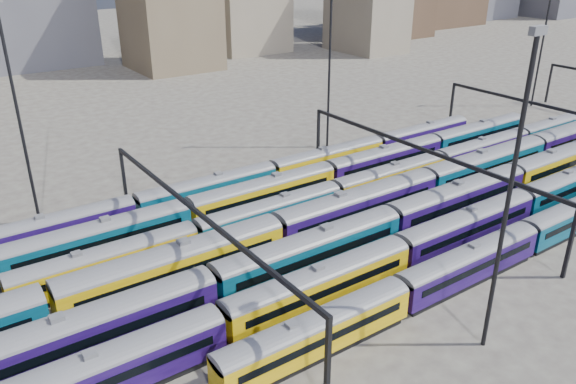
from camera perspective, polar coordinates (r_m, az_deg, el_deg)
ground at (r=66.24m, az=6.73°, el=-3.59°), size 500.00×500.00×0.00m
rake_0 at (r=71.86m, az=27.18°, el=-1.85°), size 92.42×2.71×4.55m
rake_1 at (r=51.09m, az=3.23°, el=-9.15°), size 100.04×2.93×4.93m
rake_2 at (r=55.77m, az=2.30°, el=-5.77°), size 152.47×3.18×5.37m
rake_3 at (r=65.24m, az=7.19°, el=-1.17°), size 159.60×3.33×5.63m
rake_4 at (r=64.09m, az=-1.81°, el=-1.98°), size 132.06×2.76×4.63m
rake_5 at (r=64.62m, az=-10.14°, el=-1.95°), size 121.81×2.97×5.00m
rake_6 at (r=70.79m, az=-8.11°, el=0.42°), size 95.10×2.79×4.68m
gantry_1 at (r=53.24m, az=-9.39°, el=-2.79°), size 0.35×40.35×8.03m
gantry_2 at (r=70.08m, az=13.19°, el=3.58°), size 0.35×40.35×8.03m
gantry_3 at (r=93.75m, az=25.87°, el=6.95°), size 0.35×40.35×8.03m
mast_1 at (r=68.19m, az=-25.82°, el=7.59°), size 1.40×0.50×25.60m
mast_2 at (r=43.95m, az=21.62°, el=0.13°), size 1.40×0.50×25.60m
mast_3 at (r=88.35m, az=4.25°, el=13.16°), size 1.40×0.50×25.60m
mast_5 at (r=123.46m, az=24.55°, el=14.25°), size 1.40×0.50×25.60m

